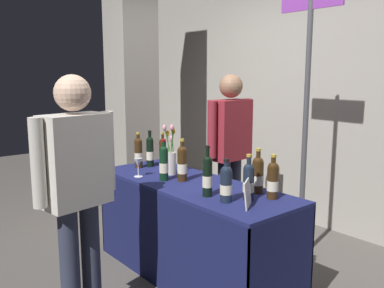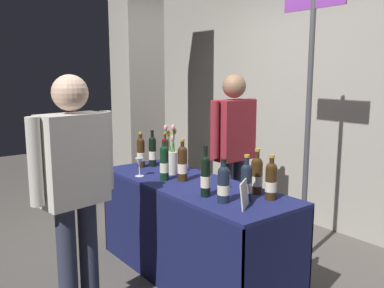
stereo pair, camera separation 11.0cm
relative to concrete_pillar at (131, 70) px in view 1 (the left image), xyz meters
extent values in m
plane|color=#514C47|center=(1.75, -0.56, -1.63)|extent=(12.00, 12.00, 0.00)
cube|color=#9E998E|center=(1.75, 1.23, -0.20)|extent=(6.39, 0.12, 2.86)
cube|color=gray|center=(0.00, 0.00, 0.00)|extent=(0.45, 0.45, 3.25)
cube|color=#191E51|center=(1.75, -0.56, -0.88)|extent=(1.76, 0.63, 0.02)
cube|color=#141942|center=(1.75, -0.87, -1.26)|extent=(1.76, 0.01, 0.74)
cube|color=#141942|center=(1.75, -0.25, -1.26)|extent=(1.76, 0.01, 0.74)
cube|color=#141942|center=(0.88, -0.56, -1.26)|extent=(0.01, 0.63, 0.74)
cube|color=#141942|center=(2.63, -0.56, -1.26)|extent=(0.01, 0.63, 0.74)
cylinder|color=black|center=(2.09, -0.70, -0.74)|extent=(0.07, 0.07, 0.25)
sphere|color=black|center=(2.09, -0.70, -0.62)|extent=(0.07, 0.07, 0.07)
cylinder|color=black|center=(2.09, -0.70, -0.58)|extent=(0.03, 0.03, 0.09)
cylinder|color=black|center=(2.09, -0.70, -0.52)|extent=(0.03, 0.03, 0.02)
cylinder|color=beige|center=(2.09, -0.70, -0.76)|extent=(0.07, 0.07, 0.08)
cylinder|color=#192333|center=(2.32, -0.54, -0.76)|extent=(0.07, 0.07, 0.21)
sphere|color=#192333|center=(2.32, -0.54, -0.65)|extent=(0.07, 0.07, 0.07)
cylinder|color=#192333|center=(2.32, -0.54, -0.61)|extent=(0.03, 0.03, 0.08)
cylinder|color=#B7932D|center=(2.32, -0.54, -0.57)|extent=(0.03, 0.03, 0.02)
cylinder|color=beige|center=(2.32, -0.54, -0.78)|extent=(0.07, 0.07, 0.07)
cylinder|color=#38230F|center=(1.10, -0.36, -0.76)|extent=(0.07, 0.07, 0.21)
sphere|color=#38230F|center=(1.10, -0.36, -0.65)|extent=(0.06, 0.06, 0.06)
cylinder|color=#38230F|center=(1.10, -0.36, -0.62)|extent=(0.02, 0.02, 0.07)
cylinder|color=#B7932D|center=(1.10, -0.36, -0.57)|extent=(0.03, 0.03, 0.02)
cylinder|color=beige|center=(1.10, -0.36, -0.77)|extent=(0.07, 0.07, 0.07)
cylinder|color=#38230F|center=(1.66, -0.58, -0.75)|extent=(0.08, 0.08, 0.24)
sphere|color=#38230F|center=(1.66, -0.58, -0.63)|extent=(0.07, 0.07, 0.07)
cylinder|color=#38230F|center=(1.66, -0.58, -0.59)|extent=(0.03, 0.03, 0.07)
cylinder|color=#B7932D|center=(1.66, -0.58, -0.54)|extent=(0.03, 0.03, 0.02)
cylinder|color=beige|center=(1.66, -0.58, -0.76)|extent=(0.08, 0.08, 0.08)
cylinder|color=black|center=(1.09, -0.49, -0.74)|extent=(0.06, 0.06, 0.24)
sphere|color=black|center=(1.09, -0.49, -0.63)|extent=(0.06, 0.06, 0.06)
cylinder|color=black|center=(1.09, -0.49, -0.59)|extent=(0.03, 0.03, 0.07)
cylinder|color=black|center=(1.09, -0.49, -0.55)|extent=(0.03, 0.03, 0.02)
cylinder|color=beige|center=(1.09, -0.49, -0.76)|extent=(0.07, 0.07, 0.08)
cylinder|color=#192333|center=(2.26, -0.69, -0.76)|extent=(0.08, 0.08, 0.20)
sphere|color=#192333|center=(2.26, -0.69, -0.66)|extent=(0.08, 0.08, 0.08)
cylinder|color=#192333|center=(2.26, -0.69, -0.63)|extent=(0.03, 0.03, 0.07)
cylinder|color=black|center=(2.26, -0.69, -0.59)|extent=(0.04, 0.04, 0.02)
cylinder|color=beige|center=(2.26, -0.69, -0.78)|extent=(0.08, 0.08, 0.06)
cylinder|color=#38230F|center=(2.40, -0.40, -0.76)|extent=(0.08, 0.08, 0.21)
sphere|color=#38230F|center=(2.40, -0.40, -0.65)|extent=(0.08, 0.08, 0.08)
cylinder|color=#38230F|center=(2.40, -0.40, -0.62)|extent=(0.03, 0.03, 0.07)
cylinder|color=#B7932D|center=(2.40, -0.40, -0.57)|extent=(0.04, 0.04, 0.02)
cylinder|color=beige|center=(2.40, -0.40, -0.78)|extent=(0.08, 0.08, 0.07)
cylinder|color=#38230F|center=(2.25, -0.37, -0.76)|extent=(0.08, 0.08, 0.22)
sphere|color=#38230F|center=(2.25, -0.37, -0.65)|extent=(0.08, 0.08, 0.08)
cylinder|color=#38230F|center=(2.25, -0.37, -0.61)|extent=(0.03, 0.03, 0.08)
cylinder|color=#B7932D|center=(2.25, -0.37, -0.56)|extent=(0.03, 0.03, 0.02)
cylinder|color=beige|center=(2.25, -0.37, -0.77)|extent=(0.08, 0.08, 0.07)
cylinder|color=black|center=(1.56, -0.68, -0.74)|extent=(0.07, 0.07, 0.24)
sphere|color=black|center=(1.56, -0.68, -0.62)|extent=(0.07, 0.07, 0.07)
cylinder|color=black|center=(1.56, -0.68, -0.59)|extent=(0.03, 0.03, 0.07)
cylinder|color=maroon|center=(1.56, -0.68, -0.55)|extent=(0.03, 0.03, 0.02)
cylinder|color=beige|center=(1.56, -0.68, -0.76)|extent=(0.07, 0.07, 0.08)
cylinder|color=#38230F|center=(1.06, -0.59, -0.75)|extent=(0.07, 0.07, 0.23)
sphere|color=#38230F|center=(1.06, -0.59, -0.63)|extent=(0.07, 0.07, 0.07)
cylinder|color=#38230F|center=(1.06, -0.59, -0.60)|extent=(0.03, 0.03, 0.07)
cylinder|color=#B7932D|center=(1.06, -0.59, -0.56)|extent=(0.03, 0.03, 0.02)
cylinder|color=beige|center=(1.06, -0.59, -0.77)|extent=(0.07, 0.07, 0.07)
cylinder|color=silver|center=(1.33, -0.77, -0.86)|extent=(0.07, 0.07, 0.00)
cylinder|color=silver|center=(1.33, -0.77, -0.82)|extent=(0.01, 0.01, 0.08)
cone|color=silver|center=(1.33, -0.77, -0.75)|extent=(0.07, 0.07, 0.07)
cylinder|color=silver|center=(1.43, -0.52, -0.77)|extent=(0.10, 0.10, 0.19)
cylinder|color=#38722D|center=(1.45, -0.52, -0.67)|extent=(0.04, 0.03, 0.20)
ellipsoid|color=pink|center=(1.43, -0.51, -0.57)|extent=(0.03, 0.03, 0.05)
cylinder|color=#38722D|center=(1.44, -0.51, -0.64)|extent=(0.05, 0.01, 0.27)
ellipsoid|color=gold|center=(1.45, -0.50, -0.50)|extent=(0.03, 0.03, 0.05)
cylinder|color=#38722D|center=(1.45, -0.50, -0.62)|extent=(0.05, 0.06, 0.29)
ellipsoid|color=pink|center=(1.47, -0.53, -0.47)|extent=(0.03, 0.03, 0.05)
cylinder|color=#38722D|center=(1.44, -0.54, -0.62)|extent=(0.05, 0.06, 0.29)
ellipsoid|color=pink|center=(1.41, -0.56, -0.48)|extent=(0.03, 0.03, 0.05)
cylinder|color=#38722D|center=(1.42, -0.53, -0.65)|extent=(0.05, 0.02, 0.24)
ellipsoid|color=gold|center=(1.40, -0.53, -0.52)|extent=(0.03, 0.03, 0.05)
cube|color=silver|center=(2.42, -0.66, -0.78)|extent=(0.12, 0.16, 0.17)
cylinder|color=#2D3347|center=(1.38, 0.29, -1.23)|extent=(0.12, 0.12, 0.79)
cylinder|color=#2D3347|center=(1.39, 0.13, -1.23)|extent=(0.12, 0.12, 0.79)
cube|color=maroon|center=(1.39, 0.21, -0.56)|extent=(0.24, 0.41, 0.56)
sphere|color=#8C664C|center=(1.39, 0.21, -0.16)|extent=(0.22, 0.22, 0.22)
cylinder|color=maroon|center=(1.37, 0.45, -0.54)|extent=(0.08, 0.08, 0.51)
cylinder|color=maroon|center=(1.40, -0.03, -0.54)|extent=(0.08, 0.08, 0.51)
cylinder|color=#2D3347|center=(1.79, -1.56, -1.23)|extent=(0.12, 0.12, 0.79)
cylinder|color=#2D3347|center=(1.77, -1.41, -1.23)|extent=(0.12, 0.12, 0.79)
cube|color=beige|center=(1.78, -1.49, -0.56)|extent=(0.27, 0.42, 0.56)
sphere|color=beige|center=(1.78, -1.49, -0.16)|extent=(0.22, 0.22, 0.22)
cylinder|color=beige|center=(1.82, -1.72, -0.54)|extent=(0.08, 0.08, 0.51)
cylinder|color=beige|center=(1.74, -1.25, -0.54)|extent=(0.08, 0.08, 0.51)
cylinder|color=#47474C|center=(2.11, 0.36, -0.47)|extent=(0.04, 0.04, 2.30)
camera|label=1|loc=(4.09, -2.49, -0.04)|focal=38.50mm
camera|label=2|loc=(4.16, -2.40, -0.04)|focal=38.50mm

